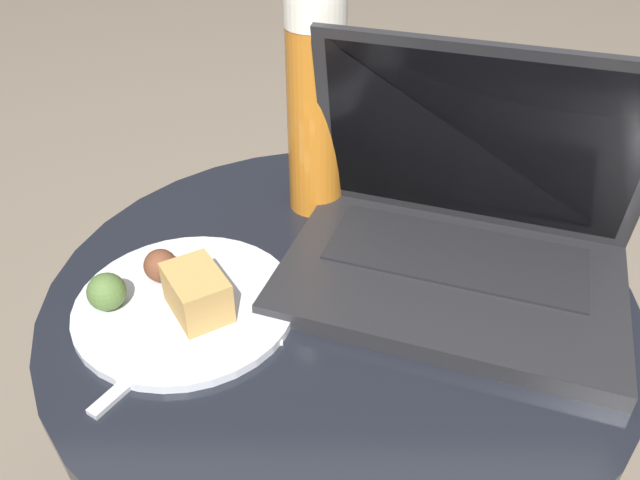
{
  "coord_description": "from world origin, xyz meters",
  "views": [
    {
      "loc": [
        -0.01,
        -0.48,
        0.89
      ],
      "look_at": [
        -0.02,
        -0.02,
        0.55
      ],
      "focal_mm": 35.0,
      "sensor_mm": 36.0,
      "label": 1
    }
  ],
  "objects": [
    {
      "name": "fork",
      "position": [
        -0.14,
        -0.07,
        0.48
      ],
      "size": [
        0.11,
        0.17,
        0.01
      ],
      "color": "silver",
      "rests_on": "table"
    },
    {
      "name": "beer_glass",
      "position": [
        -0.03,
        0.15,
        0.61
      ],
      "size": [
        0.06,
        0.06,
        0.25
      ],
      "color": "#C6701E",
      "rests_on": "table"
    },
    {
      "name": "laptop",
      "position": [
        0.12,
        0.03,
        0.53
      ],
      "size": [
        0.38,
        0.31,
        0.23
      ],
      "color": "#232326",
      "rests_on": "table"
    },
    {
      "name": "table",
      "position": [
        0.0,
        0.0,
        0.34
      ],
      "size": [
        0.58,
        0.58,
        0.48
      ],
      "color": "black",
      "rests_on": "ground_plane"
    },
    {
      "name": "napkin",
      "position": [
        -0.13,
        -0.04,
        0.48
      ],
      "size": [
        0.17,
        0.13,
        0.0
      ],
      "color": "silver",
      "rests_on": "table"
    },
    {
      "name": "snack_plate",
      "position": [
        -0.15,
        -0.03,
        0.5
      ],
      "size": [
        0.21,
        0.21,
        0.05
      ],
      "color": "silver",
      "rests_on": "table"
    }
  ]
}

